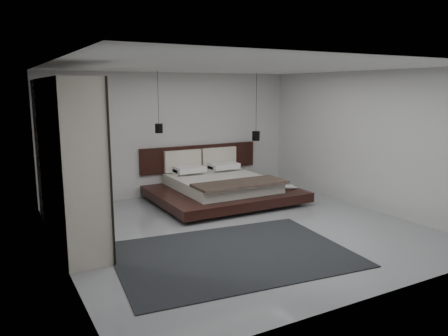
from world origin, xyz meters
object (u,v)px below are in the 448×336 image
pendant_right (256,136)px  rug (233,254)px  pendant_left (159,128)px  wardrobe (69,162)px  lattice_screen (39,150)px  bed (221,187)px

pendant_right → rug: size_ratio=0.46×
pendant_left → wardrobe: size_ratio=0.48×
lattice_screen → rug: size_ratio=0.76×
bed → wardrobe: size_ratio=1.12×
bed → pendant_right: (1.23, 0.49, 1.03)m
wardrobe → rug: bearing=-41.9°
pendant_right → bed: bearing=-158.2°
lattice_screen → pendant_left: (2.37, -0.06, 0.32)m
bed → pendant_left: (-1.23, 0.49, 1.32)m
bed → rug: 3.25m
pendant_left → bed: bearing=-21.8°
bed → pendant_right: bearing=21.8°
bed → pendant_left: size_ratio=2.32×
pendant_left → pendant_right: bearing=-0.0°
pendant_left → lattice_screen: bearing=178.6°
rug → pendant_left: bearing=87.4°
lattice_screen → pendant_left: bearing=-1.4°
bed → rug: bearing=-115.3°
pendant_left → rug: bearing=-92.6°
pendant_left → pendant_right: size_ratio=0.81×
bed → rug: size_ratio=0.87×
lattice_screen → pendant_left: size_ratio=2.02×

